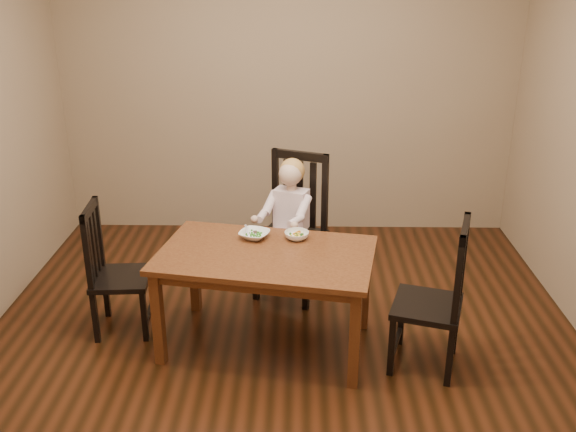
{
  "coord_description": "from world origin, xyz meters",
  "views": [
    {
      "loc": [
        0.11,
        -3.61,
        2.35
      ],
      "look_at": [
        0.03,
        0.25,
        0.8
      ],
      "focal_mm": 40.0,
      "sensor_mm": 36.0,
      "label": 1
    }
  ],
  "objects_px": {
    "toddler": "(290,214)",
    "bowl_veg": "(297,235)",
    "chair_child": "(293,228)",
    "chair_left": "(114,271)",
    "dining_table": "(266,264)",
    "bowl_peas": "(254,235)",
    "chair_right": "(436,299)"
  },
  "relations": [
    {
      "from": "toddler",
      "to": "bowl_veg",
      "type": "height_order",
      "value": "toddler"
    },
    {
      "from": "chair_child",
      "to": "bowl_veg",
      "type": "relative_size",
      "value": 6.71
    },
    {
      "from": "chair_left",
      "to": "bowl_veg",
      "type": "bearing_deg",
      "value": 87.47
    },
    {
      "from": "chair_child",
      "to": "chair_left",
      "type": "xyz_separation_m",
      "value": [
        -1.18,
        -0.58,
        -0.08
      ]
    },
    {
      "from": "toddler",
      "to": "bowl_veg",
      "type": "bearing_deg",
      "value": 116.82
    },
    {
      "from": "dining_table",
      "to": "toddler",
      "type": "height_order",
      "value": "toddler"
    },
    {
      "from": "chair_left",
      "to": "bowl_peas",
      "type": "height_order",
      "value": "chair_left"
    },
    {
      "from": "dining_table",
      "to": "bowl_peas",
      "type": "height_order",
      "value": "bowl_peas"
    },
    {
      "from": "chair_left",
      "to": "bowl_peas",
      "type": "distance_m",
      "value": 0.97
    },
    {
      "from": "chair_child",
      "to": "chair_left",
      "type": "distance_m",
      "value": 1.32
    },
    {
      "from": "dining_table",
      "to": "toddler",
      "type": "bearing_deg",
      "value": 78.66
    },
    {
      "from": "chair_left",
      "to": "bowl_veg",
      "type": "relative_size",
      "value": 5.69
    },
    {
      "from": "chair_right",
      "to": "chair_child",
      "type": "bearing_deg",
      "value": 59.21
    },
    {
      "from": "bowl_peas",
      "to": "bowl_veg",
      "type": "relative_size",
      "value": 1.2
    },
    {
      "from": "bowl_peas",
      "to": "dining_table",
      "type": "bearing_deg",
      "value": -68.88
    },
    {
      "from": "chair_child",
      "to": "bowl_veg",
      "type": "height_order",
      "value": "chair_child"
    },
    {
      "from": "dining_table",
      "to": "chair_right",
      "type": "height_order",
      "value": "chair_right"
    },
    {
      "from": "chair_left",
      "to": "bowl_peas",
      "type": "xyz_separation_m",
      "value": [
        0.93,
        0.04,
        0.26
      ]
    },
    {
      "from": "toddler",
      "to": "bowl_peas",
      "type": "xyz_separation_m",
      "value": [
        -0.23,
        -0.48,
        0.04
      ]
    },
    {
      "from": "bowl_peas",
      "to": "toddler",
      "type": "bearing_deg",
      "value": 64.85
    },
    {
      "from": "chair_child",
      "to": "toddler",
      "type": "bearing_deg",
      "value": 90.0
    },
    {
      "from": "chair_right",
      "to": "bowl_peas",
      "type": "relative_size",
      "value": 5.11
    },
    {
      "from": "chair_child",
      "to": "chair_right",
      "type": "bearing_deg",
      "value": 152.96
    },
    {
      "from": "chair_child",
      "to": "chair_left",
      "type": "relative_size",
      "value": 1.18
    },
    {
      "from": "dining_table",
      "to": "bowl_veg",
      "type": "height_order",
      "value": "bowl_veg"
    },
    {
      "from": "dining_table",
      "to": "bowl_peas",
      "type": "distance_m",
      "value": 0.26
    },
    {
      "from": "chair_right",
      "to": "bowl_peas",
      "type": "height_order",
      "value": "chair_right"
    },
    {
      "from": "chair_left",
      "to": "chair_child",
      "type": "bearing_deg",
      "value": 111.97
    },
    {
      "from": "chair_child",
      "to": "chair_left",
      "type": "height_order",
      "value": "chair_child"
    },
    {
      "from": "dining_table",
      "to": "chair_right",
      "type": "relative_size",
      "value": 1.5
    },
    {
      "from": "chair_right",
      "to": "chair_left",
      "type": "bearing_deg",
      "value": 96.52
    },
    {
      "from": "chair_right",
      "to": "bowl_veg",
      "type": "relative_size",
      "value": 6.11
    }
  ]
}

